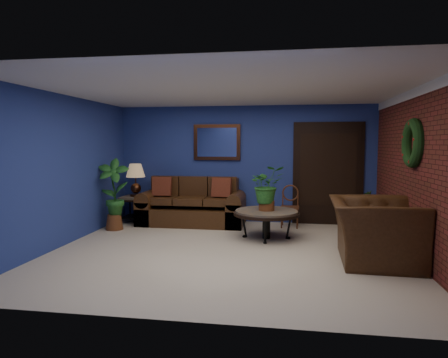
% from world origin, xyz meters
% --- Properties ---
extents(floor, '(5.50, 5.50, 0.00)m').
position_xyz_m(floor, '(0.00, 0.00, 0.00)').
color(floor, beige).
rests_on(floor, ground).
extents(wall_back, '(5.50, 0.04, 2.50)m').
position_xyz_m(wall_back, '(0.00, 2.50, 1.25)').
color(wall_back, navy).
rests_on(wall_back, ground).
extents(wall_left, '(0.04, 5.00, 2.50)m').
position_xyz_m(wall_left, '(-2.75, 0.00, 1.25)').
color(wall_left, navy).
rests_on(wall_left, ground).
extents(wall_right_brick, '(0.04, 5.00, 2.50)m').
position_xyz_m(wall_right_brick, '(2.75, 0.00, 1.25)').
color(wall_right_brick, maroon).
rests_on(wall_right_brick, ground).
extents(ceiling, '(5.50, 5.00, 0.02)m').
position_xyz_m(ceiling, '(0.00, 0.00, 2.50)').
color(ceiling, silver).
rests_on(ceiling, wall_back).
extents(crown_molding, '(0.03, 5.00, 0.14)m').
position_xyz_m(crown_molding, '(2.72, 0.00, 2.43)').
color(crown_molding, white).
rests_on(crown_molding, wall_right_brick).
extents(wall_mirror, '(1.02, 0.06, 0.77)m').
position_xyz_m(wall_mirror, '(-0.60, 2.46, 1.72)').
color(wall_mirror, '#472515').
rests_on(wall_mirror, wall_back).
extents(closet_door, '(1.44, 0.06, 2.18)m').
position_xyz_m(closet_door, '(1.75, 2.47, 1.05)').
color(closet_door, black).
rests_on(closet_door, wall_back).
extents(wreath, '(0.16, 0.72, 0.72)m').
position_xyz_m(wreath, '(2.69, 0.05, 1.70)').
color(wreath, black).
rests_on(wreath, wall_right_brick).
extents(sofa, '(2.19, 0.95, 0.99)m').
position_xyz_m(sofa, '(-1.06, 2.08, 0.32)').
color(sofa, '#432613').
rests_on(sofa, ground).
extents(coffee_table, '(1.18, 1.18, 0.51)m').
position_xyz_m(coffee_table, '(0.55, 1.00, 0.45)').
color(coffee_table, '#4B4641').
rests_on(coffee_table, ground).
extents(end_table, '(0.62, 0.62, 0.56)m').
position_xyz_m(end_table, '(-2.30, 2.05, 0.43)').
color(end_table, '#4B4641').
rests_on(end_table, ground).
extents(table_lamp, '(0.41, 0.41, 0.67)m').
position_xyz_m(table_lamp, '(-2.30, 2.05, 1.00)').
color(table_lamp, '#472515').
rests_on(table_lamp, end_table).
extents(side_chair, '(0.38, 0.38, 0.85)m').
position_xyz_m(side_chair, '(0.98, 2.11, 0.48)').
color(side_chair, brown).
rests_on(side_chair, ground).
extents(armchair, '(1.26, 1.43, 0.89)m').
position_xyz_m(armchair, '(2.15, -0.18, 0.45)').
color(armchair, '#432613').
rests_on(armchair, ground).
extents(coffee_plant, '(0.74, 0.70, 0.80)m').
position_xyz_m(coffee_plant, '(0.55, 1.00, 0.94)').
color(coffee_plant, brown).
rests_on(coffee_plant, coffee_table).
extents(floor_plant, '(0.43, 0.38, 0.80)m').
position_xyz_m(floor_plant, '(2.35, 1.84, 0.41)').
color(floor_plant, brown).
rests_on(floor_plant, ground).
extents(tall_plant, '(0.68, 0.52, 1.41)m').
position_xyz_m(tall_plant, '(-2.45, 1.27, 0.76)').
color(tall_plant, brown).
rests_on(tall_plant, ground).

